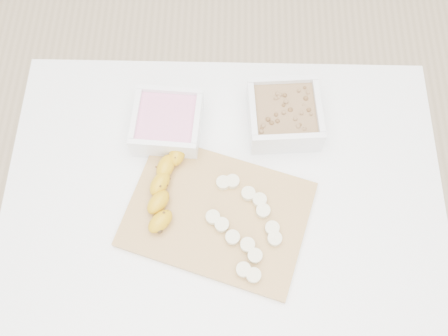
{
  "coord_description": "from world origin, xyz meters",
  "views": [
    {
      "loc": [
        0.01,
        -0.4,
        1.81
      ],
      "look_at": [
        0.0,
        0.03,
        0.81
      ],
      "focal_mm": 40.0,
      "sensor_mm": 36.0,
      "label": 1
    }
  ],
  "objects_px": {
    "table": "(224,204)",
    "bowl_yogurt": "(167,123)",
    "cutting_board": "(217,214)",
    "bowl_granola": "(284,115)",
    "banana": "(165,188)"
  },
  "relations": [
    {
      "from": "bowl_yogurt",
      "to": "bowl_granola",
      "type": "distance_m",
      "value": 0.27
    },
    {
      "from": "table",
      "to": "cutting_board",
      "type": "xyz_separation_m",
      "value": [
        -0.01,
        -0.06,
        0.1
      ]
    },
    {
      "from": "bowl_yogurt",
      "to": "cutting_board",
      "type": "distance_m",
      "value": 0.25
    },
    {
      "from": "table",
      "to": "banana",
      "type": "bearing_deg",
      "value": -175.87
    },
    {
      "from": "bowl_yogurt",
      "to": "bowl_granola",
      "type": "xyz_separation_m",
      "value": [
        0.27,
        0.03,
        0.0
      ]
    },
    {
      "from": "bowl_yogurt",
      "to": "banana",
      "type": "height_order",
      "value": "bowl_yogurt"
    },
    {
      "from": "cutting_board",
      "to": "bowl_yogurt",
      "type": "bearing_deg",
      "value": 119.93
    },
    {
      "from": "table",
      "to": "bowl_yogurt",
      "type": "xyz_separation_m",
      "value": [
        -0.13,
        0.15,
        0.13
      ]
    },
    {
      "from": "bowl_yogurt",
      "to": "bowl_granola",
      "type": "bearing_deg",
      "value": 5.32
    },
    {
      "from": "cutting_board",
      "to": "bowl_granola",
      "type": "bearing_deg",
      "value": 57.44
    },
    {
      "from": "bowl_granola",
      "to": "cutting_board",
      "type": "height_order",
      "value": "bowl_granola"
    },
    {
      "from": "cutting_board",
      "to": "banana",
      "type": "relative_size",
      "value": 1.8
    },
    {
      "from": "bowl_yogurt",
      "to": "cutting_board",
      "type": "height_order",
      "value": "bowl_yogurt"
    },
    {
      "from": "bowl_yogurt",
      "to": "banana",
      "type": "bearing_deg",
      "value": -88.09
    },
    {
      "from": "cutting_board",
      "to": "table",
      "type": "bearing_deg",
      "value": 77.64
    }
  ]
}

